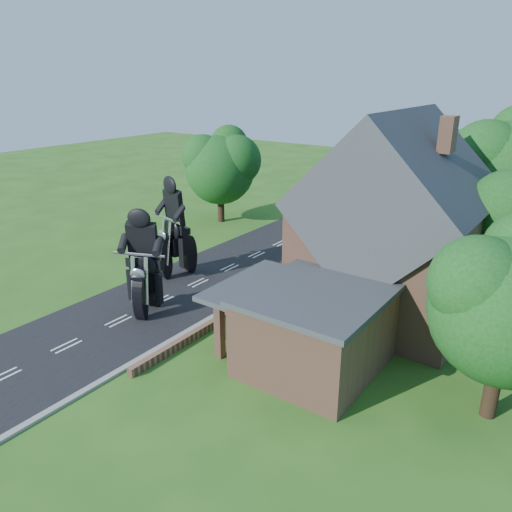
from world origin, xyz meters
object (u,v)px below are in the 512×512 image
Objects in this scene: annex at (313,328)px; house at (394,232)px; garden_wall at (277,286)px; motorcycle_follow at (177,261)px; motorcycle_lead at (147,298)px.

house is at bearing 84.76° from annex.
garden_wall is 6.42m from motorcycle_follow.
house is (6.19, 1.00, 4.14)m from garden_wall.
garden_wall is at bearing 133.84° from annex.
garden_wall is 11.03× the size of motorcycle_follow.
motorcycle_follow is (-12.31, -2.82, -3.41)m from house.
motorcycle_follow is at bearing -163.40° from garden_wall.
annex reaches higher than motorcycle_follow.
annex is 3.87× the size of motorcycle_lead.
annex is at bearing 175.64° from motorcycle_follow.
motorcycle_follow is (-2.38, 4.67, 0.08)m from motorcycle_lead.
annex is (-0.62, -6.80, -2.58)m from house.
motorcycle_follow is at bearing 161.20° from annex.
garden_wall is at bearing -148.97° from motorcycle_follow.
house reaches higher than annex.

